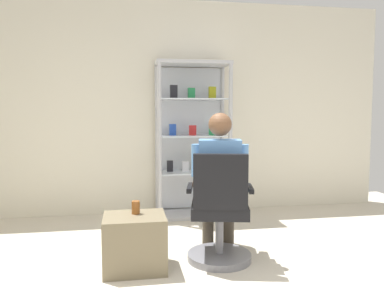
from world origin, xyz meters
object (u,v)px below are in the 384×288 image
at_px(display_cabinet_main, 192,139).
at_px(office_chair, 220,218).
at_px(tea_glass, 136,207).
at_px(storage_crate, 135,243).
at_px(seated_shopkeeper, 219,178).

relative_size(display_cabinet_main, office_chair, 1.98).
height_order(display_cabinet_main, tea_glass, display_cabinet_main).
bearing_deg(storage_crate, tea_glass, 76.88).
xyz_separation_m(display_cabinet_main, seated_shopkeeper, (0.01, -1.42, -0.25)).
distance_m(storage_crate, tea_glass, 0.29).
height_order(office_chair, storage_crate, office_chair).
distance_m(seated_shopkeeper, storage_crate, 0.92).
xyz_separation_m(office_chair, tea_glass, (-0.71, 0.03, 0.11)).
bearing_deg(display_cabinet_main, office_chair, -91.04).
distance_m(display_cabinet_main, storage_crate, 1.92).
bearing_deg(tea_glass, storage_crate, -103.12).
distance_m(display_cabinet_main, tea_glass, 1.78).
bearing_deg(tea_glass, seated_shopkeeper, 9.56).
height_order(display_cabinet_main, office_chair, display_cabinet_main).
bearing_deg(display_cabinet_main, seated_shopkeeper, -89.77).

